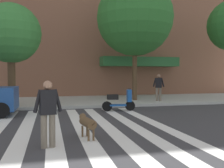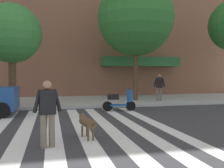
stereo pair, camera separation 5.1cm
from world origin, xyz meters
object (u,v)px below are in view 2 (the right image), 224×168
at_px(parked_scooter, 119,101).
at_px(pedestrian_bystander, 159,86).
at_px(street_tree_middle, 136,18).
at_px(street_tree_nearest, 12,34).
at_px(dog_on_leash, 87,123).
at_px(pedestrian_dog_walker, 47,110).

relative_size(parked_scooter, pedestrian_bystander, 1.00).
bearing_deg(street_tree_middle, street_tree_nearest, -171.55).
relative_size(parked_scooter, dog_on_leash, 1.43).
relative_size(street_tree_middle, pedestrian_dog_walker, 4.65).
bearing_deg(dog_on_leash, pedestrian_dog_walker, -146.85).
distance_m(street_tree_middle, dog_on_leash, 10.65).
xyz_separation_m(parked_scooter, street_tree_middle, (2.01, 3.51, 4.88)).
bearing_deg(street_tree_middle, pedestrian_dog_walker, -120.28).
height_order(street_tree_nearest, pedestrian_dog_walker, street_tree_nearest).
bearing_deg(pedestrian_bystander, street_tree_nearest, -179.72).
xyz_separation_m(street_tree_middle, pedestrian_dog_walker, (-5.32, -9.12, -4.43)).
bearing_deg(parked_scooter, pedestrian_dog_walker, -120.59).
distance_m(street_tree_nearest, pedestrian_bystander, 8.88).
xyz_separation_m(street_tree_nearest, pedestrian_dog_walker, (1.91, -8.04, -3.00)).
bearing_deg(street_tree_nearest, pedestrian_bystander, 0.28).
relative_size(parked_scooter, pedestrian_dog_walker, 1.00).
height_order(pedestrian_dog_walker, dog_on_leash, pedestrian_dog_walker).
relative_size(parked_scooter, street_tree_nearest, 0.30).
bearing_deg(street_tree_middle, dog_on_leash, -116.86).
bearing_deg(pedestrian_dog_walker, dog_on_leash, 33.15).
xyz_separation_m(street_tree_middle, pedestrian_bystander, (1.19, -1.03, -4.28)).
bearing_deg(street_tree_middle, pedestrian_bystander, -41.04).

